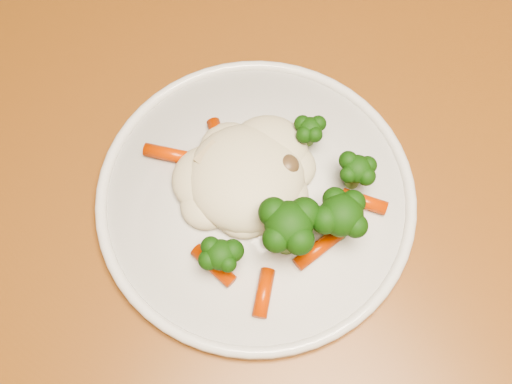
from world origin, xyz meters
The scene contains 3 objects.
dining_table centered at (-0.19, -0.33, 0.66)m, with size 1.53×1.29×0.75m.
plate centered at (-0.29, -0.37, 0.76)m, with size 0.28×0.28×0.01m, color silver.
meal centered at (-0.28, -0.38, 0.78)m, with size 0.18×0.19×0.06m.
Camera 1 is at (-0.42, -0.54, 1.27)m, focal length 45.00 mm.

